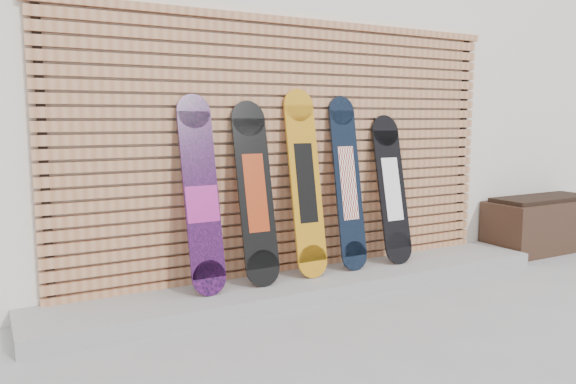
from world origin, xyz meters
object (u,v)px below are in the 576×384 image
(snowboard_2, at_px, (305,183))
(snowboard_3, at_px, (348,183))
(planter_box, at_px, (541,224))
(snowboard_0, at_px, (201,196))
(snowboard_4, at_px, (392,189))
(snowboard_1, at_px, (255,193))

(snowboard_2, xyz_separation_m, snowboard_3, (0.44, 0.01, -0.03))
(planter_box, height_order, snowboard_0, snowboard_0)
(snowboard_2, distance_m, snowboard_3, 0.44)
(snowboard_3, xyz_separation_m, snowboard_4, (0.49, -0.01, -0.08))
(snowboard_0, relative_size, snowboard_1, 1.03)
(snowboard_1, relative_size, snowboard_2, 0.93)
(snowboard_4, bearing_deg, planter_box, -2.23)
(planter_box, bearing_deg, snowboard_2, 178.43)
(snowboard_3, distance_m, snowboard_4, 0.50)
(snowboard_1, bearing_deg, snowboard_2, 1.28)
(snowboard_4, bearing_deg, snowboard_0, -179.50)
(snowboard_0, distance_m, snowboard_4, 1.87)
(snowboard_2, bearing_deg, snowboard_3, 1.24)
(planter_box, distance_m, snowboard_1, 3.51)
(snowboard_2, distance_m, snowboard_4, 0.94)
(snowboard_2, xyz_separation_m, snowboard_4, (0.93, -0.00, -0.11))
(snowboard_3, bearing_deg, snowboard_0, -178.86)
(snowboard_0, relative_size, snowboard_4, 1.12)
(planter_box, relative_size, snowboard_0, 0.88)
(planter_box, bearing_deg, snowboard_0, 179.07)
(snowboard_2, height_order, snowboard_3, snowboard_2)
(snowboard_4, bearing_deg, snowboard_1, -179.63)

